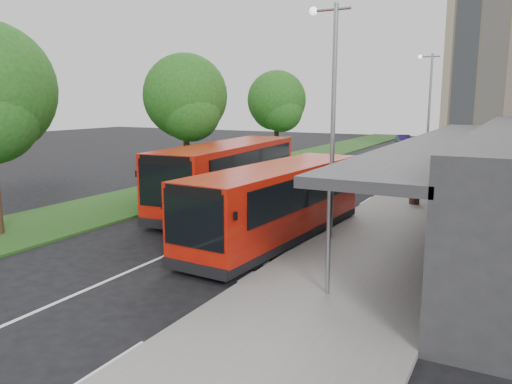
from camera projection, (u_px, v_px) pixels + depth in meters
ground at (201, 240)px, 18.03m from camera, size 120.00×120.00×0.00m
pavement at (449, 177)px, 32.65m from camera, size 5.00×80.00×0.15m
grass_verge at (271, 165)px, 38.63m from camera, size 5.00×80.00×0.10m
lane_centre_line at (336, 182)px, 31.07m from camera, size 0.12×70.00×0.01m
kerb_dashes at (403, 177)px, 33.04m from camera, size 0.12×56.00×0.01m
tree_mid at (186, 102)px, 28.23m from camera, size 4.75×4.75×7.63m
tree_far at (277, 104)px, 38.71m from camera, size 4.56×4.56×7.31m
lamp_post_near at (331, 108)px, 17.03m from camera, size 1.44×0.28×8.00m
lamp_post_far at (428, 105)px, 34.42m from camera, size 1.44×0.28×8.00m
bus_main at (278, 203)px, 17.70m from camera, size 3.06×9.74×2.72m
bus_second at (228, 175)px, 23.24m from camera, size 3.62×10.87×3.03m
litter_bin at (415, 195)px, 23.64m from camera, size 0.61×0.61×0.87m
bollard at (433, 171)px, 31.50m from camera, size 0.18×0.18×0.95m
car_near at (427, 146)px, 50.26m from camera, size 1.54×3.18×1.05m
car_far at (404, 140)px, 56.04m from camera, size 2.55×3.94×1.23m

